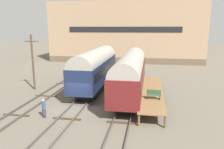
% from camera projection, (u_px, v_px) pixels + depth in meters
% --- Properties ---
extents(ground_plane, '(200.00, 200.00, 0.00)m').
position_uv_depth(ground_plane, '(78.00, 108.00, 22.50)').
color(ground_plane, '#60594C').
extents(track_left, '(2.60, 60.00, 0.26)m').
position_uv_depth(track_left, '(33.00, 103.00, 23.29)').
color(track_left, '#4C4742').
rests_on(track_left, ground).
extents(track_middle, '(2.60, 60.00, 0.26)m').
position_uv_depth(track_middle, '(77.00, 106.00, 22.47)').
color(track_middle, '#4C4742').
rests_on(track_middle, ground).
extents(track_right, '(2.60, 60.00, 0.26)m').
position_uv_depth(track_right, '(125.00, 109.00, 21.65)').
color(track_right, '#4C4742').
rests_on(track_right, ground).
extents(train_car_navy, '(3.12, 15.06, 5.25)m').
position_uv_depth(train_car_navy, '(96.00, 66.00, 29.50)').
color(train_car_navy, black).
rests_on(train_car_navy, ground).
extents(train_car_maroon, '(3.08, 16.24, 5.16)m').
position_uv_depth(train_car_maroon, '(131.00, 72.00, 26.10)').
color(train_car_maroon, black).
rests_on(train_car_maroon, ground).
extents(station_platform, '(2.44, 14.35, 1.13)m').
position_uv_depth(station_platform, '(152.00, 91.00, 24.66)').
color(station_platform, brown).
rests_on(station_platform, ground).
extents(bench, '(1.40, 0.40, 0.91)m').
position_uv_depth(bench, '(154.00, 94.00, 21.60)').
color(bench, '#2D4C33').
rests_on(bench, station_platform).
extents(person_worker, '(0.32, 0.32, 1.76)m').
position_uv_depth(person_worker, '(44.00, 107.00, 19.73)').
color(person_worker, '#282833').
rests_on(person_worker, ground).
extents(utility_pole, '(1.80, 0.24, 7.24)m').
position_uv_depth(utility_pole, '(33.00, 61.00, 28.31)').
color(utility_pole, '#473828').
rests_on(utility_pole, ground).
extents(warehouse_building, '(36.19, 13.38, 14.06)m').
position_uv_depth(warehouse_building, '(127.00, 32.00, 55.27)').
color(warehouse_building, brown).
rests_on(warehouse_building, ground).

